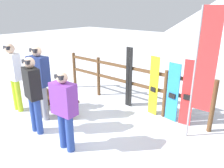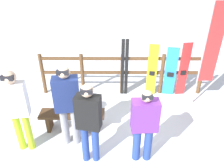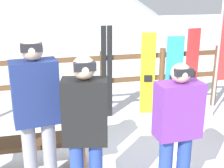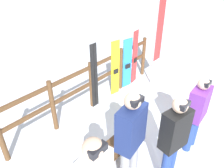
{
  "view_description": "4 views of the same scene",
  "coord_description": "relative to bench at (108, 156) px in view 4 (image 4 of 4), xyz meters",
  "views": [
    {
      "loc": [
        3.28,
        -2.78,
        2.6
      ],
      "look_at": [
        0.23,
        0.89,
        0.92
      ],
      "focal_mm": 35.0,
      "sensor_mm": 36.0,
      "label": 1
    },
    {
      "loc": [
        -0.25,
        -3.58,
        3.41
      ],
      "look_at": [
        -0.28,
        0.9,
        0.84
      ],
      "focal_mm": 35.0,
      "sensor_mm": 36.0,
      "label": 2
    },
    {
      "loc": [
        -1.05,
        -3.33,
        2.29
      ],
      "look_at": [
        -0.03,
        1.03,
        0.86
      ],
      "focal_mm": 50.0,
      "sensor_mm": 36.0,
      "label": 3
    },
    {
      "loc": [
        -3.05,
        -1.45,
        3.32
      ],
      "look_at": [
        -0.29,
        0.94,
        1.12
      ],
      "focal_mm": 35.0,
      "sensor_mm": 36.0,
      "label": 4
    }
  ],
  "objects": [
    {
      "name": "fence",
      "position": [
        1.16,
        1.58,
        0.36
      ],
      "size": [
        4.55,
        0.1,
        1.2
      ],
      "color": "brown",
      "rests_on": "ground"
    },
    {
      "name": "snowboard_yellow",
      "position": [
        1.98,
        1.52,
        0.4
      ],
      "size": [
        0.26,
        0.09,
        1.51
      ],
      "color": "yellow",
      "rests_on": "ground"
    },
    {
      "name": "person_purple",
      "position": [
        1.46,
        -0.84,
        0.54
      ],
      "size": [
        0.49,
        0.29,
        1.55
      ],
      "color": "navy",
      "rests_on": "ground"
    },
    {
      "name": "ski_pair_black",
      "position": [
        1.22,
        1.52,
        0.48
      ],
      "size": [
        0.2,
        0.02,
        1.64
      ],
      "color": "black",
      "rests_on": "ground"
    },
    {
      "name": "snowboard_red",
      "position": [
        2.84,
        1.52,
        0.43
      ],
      "size": [
        0.27,
        0.08,
        1.55
      ],
      "color": "red",
      "rests_on": "ground"
    },
    {
      "name": "rental_flag",
      "position": [
        3.21,
        1.07,
        1.21
      ],
      "size": [
        0.4,
        0.04,
        2.65
      ],
      "color": "#99999E",
      "rests_on": "ground"
    },
    {
      "name": "ground_plane",
      "position": [
        1.16,
        -0.27,
        -0.34
      ],
      "size": [
        40.0,
        40.0,
        0.0
      ],
      "primitive_type": "plane",
      "color": "white"
    },
    {
      "name": "person_navy",
      "position": [
        0.03,
        -0.41,
        0.69
      ],
      "size": [
        0.51,
        0.33,
        1.79
      ],
      "color": "gray",
      "rests_on": "ground"
    },
    {
      "name": "snowboard_blue",
      "position": [
        2.49,
        1.52,
        0.36
      ],
      "size": [
        0.31,
        0.09,
        1.42
      ],
      "color": "#288CE0",
      "rests_on": "ground"
    },
    {
      "name": "person_black",
      "position": [
        0.48,
        -0.87,
        0.63
      ],
      "size": [
        0.47,
        0.32,
        1.68
      ],
      "color": "navy",
      "rests_on": "ground"
    },
    {
      "name": "bench",
      "position": [
        0.0,
        0.0,
        0.0
      ],
      "size": [
        1.43,
        0.36,
        0.46
      ],
      "color": "#4C331E",
      "rests_on": "ground"
    }
  ]
}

